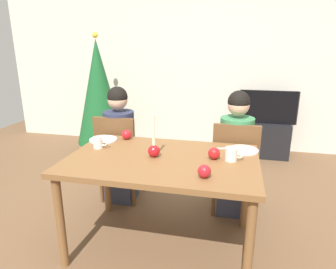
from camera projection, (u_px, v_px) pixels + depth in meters
ground_plane at (163, 244)px, 2.42m from camera, size 7.68×7.68×0.00m
back_wall at (203, 62)px, 4.47m from camera, size 6.40×0.10×2.60m
dining_table at (162, 168)px, 2.23m from camera, size 1.40×0.90×0.75m
chair_left at (119, 153)px, 2.97m from camera, size 0.40×0.40×0.90m
chair_right at (235, 163)px, 2.73m from camera, size 0.40×0.40×0.90m
person_left_child at (120, 147)px, 2.98m from camera, size 0.30×0.30×1.17m
person_right_child at (235, 156)px, 2.74m from camera, size 0.30×0.30×1.17m
tv_stand at (265, 139)px, 4.30m from camera, size 0.64×0.40×0.48m
tv at (268, 107)px, 4.16m from camera, size 0.79×0.05×0.46m
christmas_tree at (99, 92)px, 4.31m from camera, size 0.70×0.70×1.71m
candle_centerpiece at (154, 148)px, 2.21m from camera, size 0.09×0.09×0.33m
plate_left at (103, 140)px, 2.60m from camera, size 0.24×0.24×0.01m
plate_right at (243, 150)px, 2.35m from camera, size 0.23×0.23×0.01m
mug_left at (98, 142)px, 2.40m from camera, size 0.12×0.08×0.09m
mug_right at (232, 154)px, 2.14m from camera, size 0.13×0.09×0.10m
fork_right at (222, 148)px, 2.39m from camera, size 0.18×0.06×0.01m
apple_near_candle at (127, 135)px, 2.62m from camera, size 0.09×0.09×0.09m
apple_by_left_plate at (214, 153)px, 2.17m from camera, size 0.09×0.09×0.09m
apple_by_right_mug at (204, 171)px, 1.87m from camera, size 0.08×0.08×0.08m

